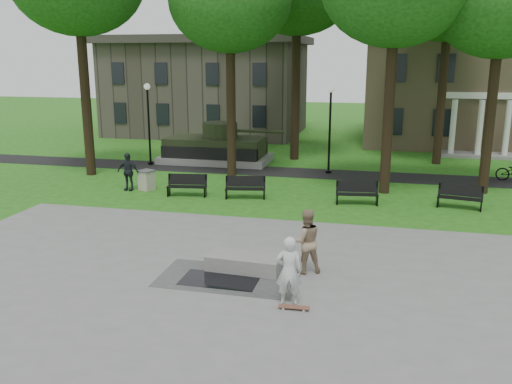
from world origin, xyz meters
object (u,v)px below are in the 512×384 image
skateboarder (289,271)px  concrete_block (245,262)px  park_bench_0 (187,185)px  trash_bin (147,180)px  friend_watching (306,241)px

skateboarder → concrete_block: bearing=-60.0°
concrete_block → skateboarder: 2.73m
park_bench_0 → trash_bin: 2.39m
concrete_block → friend_watching: 1.95m
concrete_block → friend_watching: bearing=6.8°
concrete_block → skateboarder: (1.68, -2.04, 0.69)m
park_bench_0 → trash_bin: bearing=156.4°
skateboarder → friend_watching: (0.11, 2.25, 0.05)m
concrete_block → friend_watching: size_ratio=1.14×
skateboarder → trash_bin: 13.84m
skateboarder → friend_watching: bearing=-102.4°
concrete_block → skateboarder: bearing=-50.4°
friend_watching → trash_bin: size_ratio=2.01×
concrete_block → trash_bin: size_ratio=2.29×
concrete_block → trash_bin: bearing=129.2°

